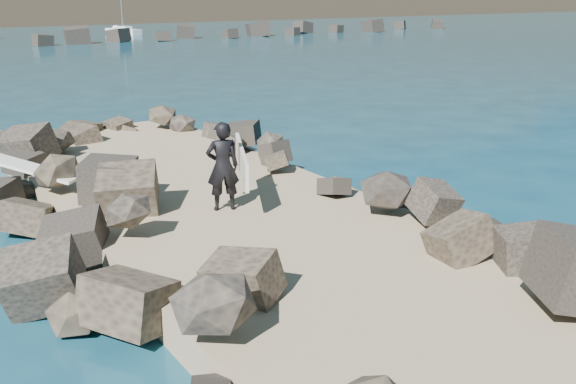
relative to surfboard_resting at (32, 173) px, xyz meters
The scene contains 8 objects.
ground 5.67m from the surfboard_resting, 55.33° to the right, with size 800.00×800.00×0.00m, color #0F384C.
jetty 7.35m from the surfboard_resting, 64.28° to the right, with size 6.00×26.00×0.60m, color #8C7759.
riprap_left 6.12m from the surfboard_resting, 87.44° to the right, with size 2.60×22.00×1.00m, color black.
riprap_right 8.61m from the surfboard_resting, 45.06° to the right, with size 2.60×22.00×1.00m, color black.
breakwater_secondary 63.24m from the surfboard_resting, 52.87° to the left, with size 52.00×4.00×1.20m, color black.
surfboard_resting is the anchor object (origin of this frame).
surfer_with_board 4.64m from the surfboard_resting, 48.45° to the right, with size 1.35×2.11×1.84m.
sailboat_d 66.58m from the surfboard_resting, 68.33° to the left, with size 2.63×6.00×7.20m.
Camera 1 is at (-6.08, -10.08, 4.93)m, focal length 40.00 mm.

